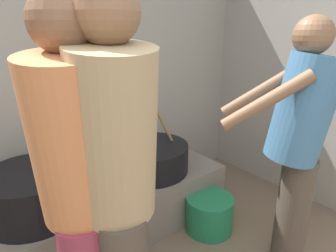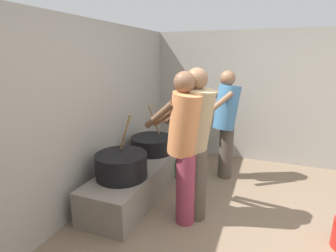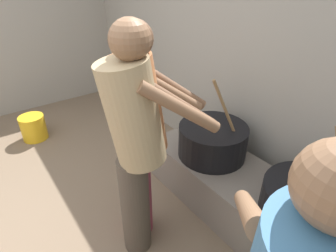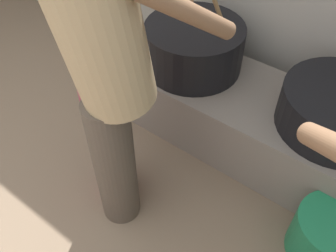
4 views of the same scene
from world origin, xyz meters
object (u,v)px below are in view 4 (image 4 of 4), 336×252
(cook_in_orange_shirt, at_px, (103,53))
(bucket_green_plastic, at_px, (329,237))
(cook_in_tan_shirt, at_px, (107,71))
(cooking_pot_main, at_px, (194,47))

(cook_in_orange_shirt, distance_m, bucket_green_plastic, 1.36)
(cook_in_tan_shirt, xyz_separation_m, cook_in_orange_shirt, (-0.12, 0.09, -0.02))
(cook_in_orange_shirt, height_order, bucket_green_plastic, cook_in_orange_shirt)
(cook_in_orange_shirt, bearing_deg, bucket_green_plastic, 15.61)
(cooking_pot_main, height_order, cook_in_orange_shirt, cook_in_orange_shirt)
(cooking_pot_main, bearing_deg, bucket_green_plastic, -21.24)
(bucket_green_plastic, bearing_deg, cooking_pot_main, 158.76)
(cook_in_orange_shirt, bearing_deg, cooking_pot_main, 92.00)
(cooking_pot_main, xyz_separation_m, bucket_green_plastic, (1.10, -0.43, -0.40))
(cook_in_tan_shirt, height_order, bucket_green_plastic, cook_in_tan_shirt)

